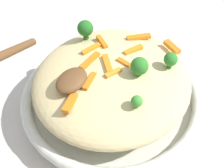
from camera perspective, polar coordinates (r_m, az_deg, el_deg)
ground_plane at (r=0.53m, az=0.00°, el=-4.42°), size 2.40×2.40×0.00m
serving_bowl at (r=0.51m, az=0.00°, el=-2.83°), size 0.31×0.31×0.04m
pasta_mound at (r=0.48m, az=0.00°, el=0.69°), size 0.26×0.25×0.06m
carrot_piece_0 at (r=0.46m, az=-0.99°, el=3.81°), size 0.04×0.03×0.01m
carrot_piece_1 at (r=0.52m, az=5.61°, el=8.88°), size 0.04×0.04×0.01m
carrot_piece_2 at (r=0.49m, az=-4.07°, el=6.77°), size 0.04×0.02×0.01m
carrot_piece_3 at (r=0.46m, az=2.29°, el=4.20°), size 0.01×0.03×0.01m
carrot_piece_4 at (r=0.50m, az=-1.95°, el=8.13°), size 0.02×0.03×0.01m
carrot_piece_5 at (r=0.44m, az=-4.36°, el=0.53°), size 0.04×0.01×0.01m
carrot_piece_6 at (r=0.49m, az=4.15°, el=6.57°), size 0.04×0.02×0.01m
carrot_piece_7 at (r=0.47m, az=-4.28°, el=4.51°), size 0.04×0.01×0.01m
carrot_piece_8 at (r=0.42m, az=-8.13°, el=-3.68°), size 0.04×0.02×0.01m
carrot_piece_9 at (r=0.44m, az=0.24°, el=2.14°), size 0.03×0.02×0.01m
carrot_piece_10 at (r=0.51m, az=11.55°, el=7.07°), size 0.03×0.04×0.01m
broccoli_floret_0 at (r=0.44m, az=5.35°, el=3.44°), size 0.03×0.03×0.03m
broccoli_floret_1 at (r=0.46m, az=11.30°, el=4.66°), size 0.02×0.02×0.03m
broccoli_floret_2 at (r=0.51m, az=-5.20°, el=10.65°), size 0.03×0.03×0.04m
broccoli_floret_3 at (r=0.40m, az=4.83°, el=-3.39°), size 0.02×0.02×0.02m
serving_spoon at (r=0.43m, az=-12.39°, el=2.77°), size 0.16×0.14×0.11m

